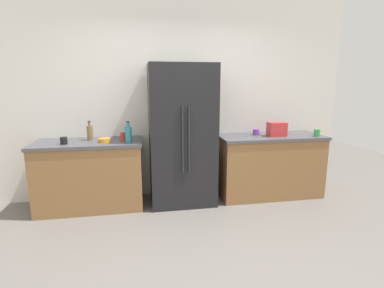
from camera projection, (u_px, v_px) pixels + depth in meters
name	position (u px, v px, depth m)	size (l,w,h in m)	color
ground_plane	(197.00, 255.00, 2.83)	(10.17, 10.17, 0.00)	slate
kitchen_back_panel	(174.00, 94.00, 4.19)	(5.09, 0.10, 2.94)	silver
counter_left	(91.00, 175.00, 3.84)	(1.35, 0.65, 0.89)	olive
counter_right	(269.00, 165.00, 4.28)	(1.50, 0.65, 0.89)	olive
refrigerator	(182.00, 135.00, 3.93)	(0.86, 0.67, 1.87)	black
toaster	(277.00, 129.00, 4.10)	(0.25, 0.16, 0.20)	red
bottle_a	(90.00, 133.00, 3.81)	(0.08, 0.08, 0.25)	brown
bottle_b	(128.00, 134.00, 3.68)	(0.08, 0.08, 0.27)	teal
cup_a	(64.00, 141.00, 3.57)	(0.08, 0.08, 0.09)	black
cup_b	(256.00, 132.00, 4.20)	(0.09, 0.09, 0.09)	purple
cup_c	(317.00, 133.00, 4.10)	(0.09, 0.09, 0.10)	green
cup_d	(124.00, 136.00, 3.80)	(0.09, 0.09, 0.11)	red
bowl_a	(104.00, 140.00, 3.71)	(0.15, 0.15, 0.05)	orange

